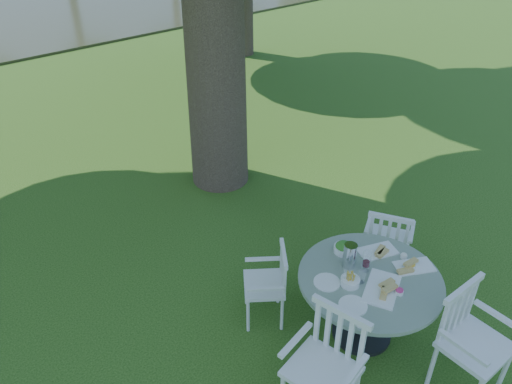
% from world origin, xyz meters
% --- Properties ---
extents(ground, '(140.00, 140.00, 0.00)m').
position_xyz_m(ground, '(0.00, 0.00, 0.00)').
color(ground, '#1B3E0D').
rests_on(ground, ground).
extents(table, '(1.28, 1.28, 0.73)m').
position_xyz_m(table, '(0.00, -1.38, 0.57)').
color(table, black).
rests_on(table, ground).
extents(chair_ne, '(0.59, 0.60, 0.89)m').
position_xyz_m(chair_ne, '(0.80, -1.00, 0.52)').
color(chair_ne, white).
rests_on(chair_ne, ground).
extents(chair_nw, '(0.56, 0.56, 0.82)m').
position_xyz_m(chair_nw, '(-0.50, -0.65, 0.48)').
color(chair_nw, white).
rests_on(chair_nw, ground).
extents(chair_sw, '(0.57, 0.59, 1.01)m').
position_xyz_m(chair_sw, '(-0.82, -1.67, 0.59)').
color(chair_sw, white).
rests_on(chair_sw, ground).
extents(chair_se, '(0.53, 0.49, 1.02)m').
position_xyz_m(chair_se, '(0.22, -2.22, 0.60)').
color(chair_se, white).
rests_on(chair_se, ground).
extents(tableware, '(1.15, 0.87, 0.24)m').
position_xyz_m(tableware, '(-0.01, -1.28, 0.78)').
color(tableware, white).
rests_on(tableware, table).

